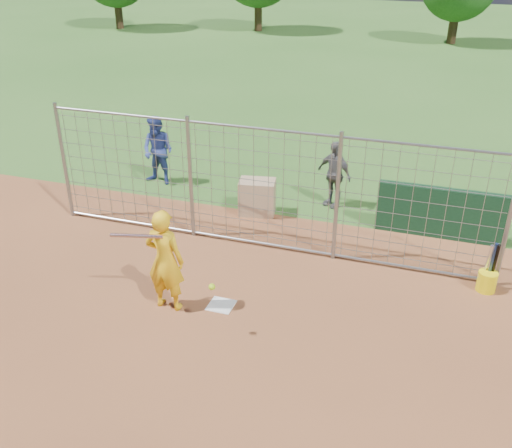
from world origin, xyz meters
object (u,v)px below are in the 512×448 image
(batter, at_px, (165,260))
(bucket_with_bats, at_px, (487,279))
(bystander_b, at_px, (334,174))
(bystander_a, at_px, (158,151))
(equipment_bin, at_px, (257,197))

(batter, xyz_separation_m, bucket_with_bats, (5.19, 2.25, -0.67))
(bystander_b, bearing_deg, bystander_a, -150.81)
(bystander_b, relative_size, bucket_with_bats, 1.61)
(equipment_bin, bearing_deg, bystander_b, 21.42)
(bystander_b, xyz_separation_m, bucket_with_bats, (3.35, -2.66, -0.54))
(bystander_b, xyz_separation_m, equipment_bin, (-1.54, -0.97, -0.39))
(batter, bearing_deg, equipment_bin, -93.68)
(batter, distance_m, equipment_bin, 3.99)
(batter, bearing_deg, bystander_a, -60.98)
(bystander_a, height_order, bucket_with_bats, bystander_a)
(equipment_bin, bearing_deg, batter, -105.00)
(bystander_a, bearing_deg, bucket_with_bats, -11.02)
(equipment_bin, bearing_deg, bystander_a, 152.35)
(batter, height_order, equipment_bin, batter)
(bystander_a, relative_size, bucket_with_bats, 1.78)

